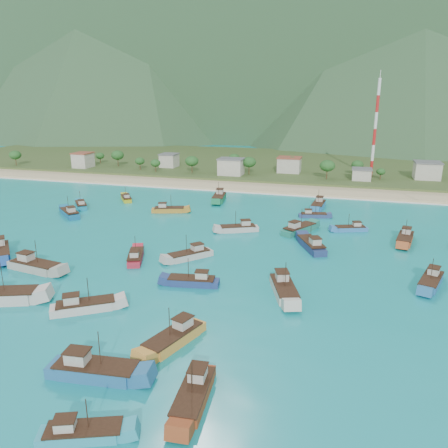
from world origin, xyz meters
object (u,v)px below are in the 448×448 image
(boat_0, at_px, (239,229))
(boat_23, at_px, (0,252))
(boat_10, at_px, (70,213))
(boat_18, at_px, (405,239))
(boat_6, at_px, (431,282))
(boat_22, at_px, (193,282))
(boat_21, at_px, (81,205))
(boat_26, at_px, (194,395))
(boat_30, at_px, (190,255))
(boat_33, at_px, (85,307))
(boat_32, at_px, (174,339))
(boat_1, at_px, (126,199))
(radio_tower, at_px, (375,129))
(boat_5, at_px, (313,216))
(boat_16, at_px, (35,266))
(boat_11, at_px, (82,434))
(boat_13, at_px, (311,245))
(boat_9, at_px, (95,371))
(boat_25, at_px, (299,229))
(boat_17, at_px, (219,198))
(boat_7, at_px, (169,210))
(boat_24, at_px, (136,257))
(boat_29, at_px, (351,229))
(boat_31, at_px, (318,206))
(boat_4, at_px, (284,289))

(boat_0, bearing_deg, boat_23, 99.70)
(boat_10, bearing_deg, boat_18, -48.74)
(boat_6, relative_size, boat_22, 1.06)
(boat_21, height_order, boat_22, boat_22)
(boat_26, bearing_deg, boat_30, -73.91)
(boat_6, distance_m, boat_30, 49.05)
(boat_6, bearing_deg, boat_23, 24.60)
(boat_10, height_order, boat_33, boat_10)
(boat_22, bearing_deg, boat_32, -176.26)
(boat_22, bearing_deg, boat_1, 28.99)
(radio_tower, relative_size, boat_5, 4.62)
(boat_32, bearing_deg, boat_33, 3.18)
(boat_26, bearing_deg, boat_16, -37.26)
(boat_1, xyz_separation_m, boat_11, (47.82, -98.94, -0.00))
(boat_16, distance_m, boat_33, 23.45)
(boat_13, distance_m, boat_32, 49.52)
(boat_9, xyz_separation_m, boat_25, (18.01, 69.09, -0.06))
(boat_17, distance_m, boat_23, 72.55)
(boat_6, distance_m, boat_7, 78.10)
(radio_tower, distance_m, boat_7, 97.52)
(boat_13, relative_size, boat_16, 0.95)
(boat_18, xyz_separation_m, boat_24, (-58.09, -29.34, -0.12))
(boat_6, relative_size, boat_17, 0.87)
(boat_29, bearing_deg, boat_30, 111.98)
(boat_11, bearing_deg, boat_22, 161.94)
(boat_31, height_order, boat_33, boat_31)
(boat_1, distance_m, boat_25, 64.60)
(radio_tower, distance_m, boat_31, 60.94)
(boat_16, bearing_deg, boat_17, 173.74)
(boat_18, bearing_deg, boat_22, 53.88)
(boat_4, xyz_separation_m, boat_31, (1.25, 65.81, -0.07))
(boat_6, xyz_separation_m, boat_7, (-69.15, 36.31, -0.03))
(boat_13, bearing_deg, boat_17, 104.95)
(boat_7, xyz_separation_m, boat_23, (-21.25, -46.05, 0.25))
(boat_1, bearing_deg, boat_23, -127.13)
(boat_24, height_order, boat_26, boat_26)
(boat_21, bearing_deg, boat_33, -95.71)
(boat_21, distance_m, boat_26, 102.03)
(boat_6, relative_size, boat_24, 1.07)
(boat_7, xyz_separation_m, boat_9, (23.14, -78.81, 0.20))
(boat_17, relative_size, boat_23, 1.08)
(boat_9, xyz_separation_m, boat_29, (31.07, 74.26, -0.35))
(radio_tower, bearing_deg, boat_13, -99.79)
(radio_tower, xyz_separation_m, boat_33, (-50.08, -136.06, -20.70))
(boat_21, height_order, boat_23, boat_23)
(boat_17, bearing_deg, boat_25, 128.11)
(radio_tower, xyz_separation_m, boat_13, (-16.27, -94.25, -20.62))
(boat_25, bearing_deg, boat_10, -147.67)
(boat_31, relative_size, boat_33, 1.07)
(boat_4, bearing_deg, boat_17, -83.72)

